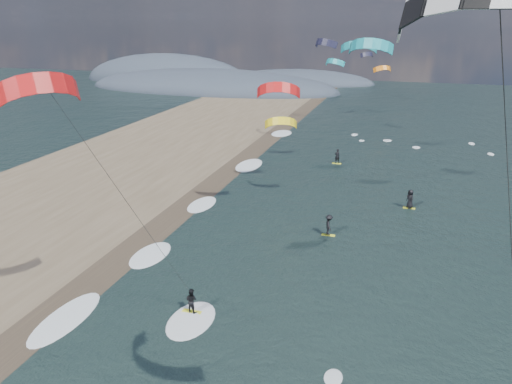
% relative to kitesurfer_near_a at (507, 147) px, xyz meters
% --- Properties ---
extents(wet_sand_strip, '(3.00, 240.00, 0.00)m').
position_rel_kitesurfer_near_a_xyz_m(wet_sand_strip, '(-21.27, 14.23, -14.49)').
color(wet_sand_strip, '#382D23').
rests_on(wet_sand_strip, ground).
extents(coastal_hills, '(80.00, 41.00, 15.00)m').
position_rel_kitesurfer_near_a_xyz_m(coastal_hills, '(-54.11, 112.10, -14.49)').
color(coastal_hills, '#3D4756').
rests_on(coastal_hills, ground).
extents(kitesurfer_near_a, '(8.13, 9.17, 18.47)m').
position_rel_kitesurfer_near_a_xyz_m(kitesurfer_near_a, '(0.00, 0.00, 0.00)').
color(kitesurfer_near_a, '#F1F62B').
rests_on(kitesurfer_near_a, ground).
extents(kitesurfer_near_b, '(6.76, 9.11, 15.23)m').
position_rel_kitesurfer_near_a_xyz_m(kitesurfer_near_b, '(-15.65, 8.88, -4.79)').
color(kitesurfer_near_b, '#F1F62B').
rests_on(kitesurfer_near_b, ground).
extents(far_kitesurfers, '(9.82, 22.35, 1.85)m').
position_rel_kitesurfer_near_a_xyz_m(far_kitesurfers, '(-5.68, 33.58, -13.58)').
color(far_kitesurfers, '#F1F62B').
rests_on(far_kitesurfers, ground).
extents(bg_kite_field, '(13.09, 69.75, 9.35)m').
position_rel_kitesurfer_near_a_xyz_m(bg_kite_field, '(-10.68, 55.76, -2.88)').
color(bg_kite_field, teal).
rests_on(bg_kite_field, ground).
extents(shoreline_surf, '(2.40, 79.40, 0.11)m').
position_rel_kitesurfer_near_a_xyz_m(shoreline_surf, '(-20.07, 18.98, -14.49)').
color(shoreline_surf, white).
rests_on(shoreline_surf, ground).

